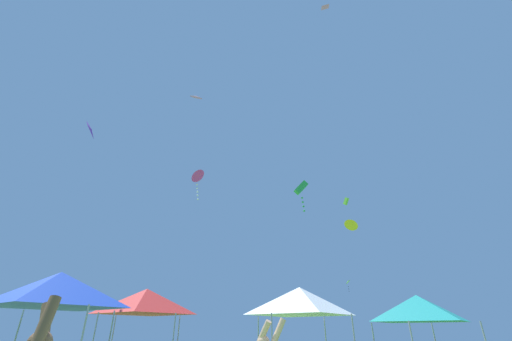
% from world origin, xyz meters
% --- Properties ---
extents(canopy_tent_white, '(3.22, 3.22, 3.45)m').
position_xyz_m(canopy_tent_white, '(3.22, 8.10, 2.93)').
color(canopy_tent_white, '#9E9EA3').
rests_on(canopy_tent_white, ground).
extents(canopy_tent_red, '(3.39, 3.39, 3.63)m').
position_xyz_m(canopy_tent_red, '(-3.20, 11.31, 3.08)').
color(canopy_tent_red, '#9E9EA3').
rests_on(canopy_tent_red, ground).
extents(canopy_tent_teal, '(2.88, 2.88, 3.08)m').
position_xyz_m(canopy_tent_teal, '(7.34, 6.70, 2.61)').
color(canopy_tent_teal, '#9E9EA3').
rests_on(canopy_tent_teal, ground).
extents(canopy_tent_blue, '(3.37, 3.37, 3.60)m').
position_xyz_m(canopy_tent_blue, '(-5.25, 6.61, 3.06)').
color(canopy_tent_blue, '#9E9EA3').
rests_on(canopy_tent_blue, ground).
extents(kite_magenta_delta, '(1.70, 1.80, 2.93)m').
position_xyz_m(kite_magenta_delta, '(-1.92, 23.48, 15.20)').
color(kite_magenta_delta, '#D6389E').
extents(kite_pink_diamond, '(0.91, 0.86, 0.48)m').
position_xyz_m(kite_pink_diamond, '(7.28, 10.70, 24.56)').
color(kite_pink_diamond, pink).
extents(kite_lime_delta, '(0.72, 0.77, 1.24)m').
position_xyz_m(kite_lime_delta, '(14.91, 29.86, 6.66)').
color(kite_lime_delta, '#75D138').
extents(kite_yellow_delta, '(1.85, 1.89, 1.08)m').
position_xyz_m(kite_yellow_delta, '(14.62, 26.57, 12.11)').
color(kite_yellow_delta, yellow).
extents(kite_green_box, '(1.06, 0.66, 2.55)m').
position_xyz_m(kite_green_box, '(6.06, 16.09, 11.32)').
color(kite_green_box, green).
extents(kite_lime_box, '(0.64, 0.77, 0.88)m').
position_xyz_m(kite_lime_box, '(14.83, 27.53, 15.16)').
color(kite_lime_box, '#75D138').
extents(kite_purple_diamond, '(0.60, 0.73, 0.95)m').
position_xyz_m(kite_purple_diamond, '(-7.94, 12.49, 12.75)').
color(kite_purple_diamond, purple).
extents(kite_pink_delta, '(1.66, 1.59, 0.81)m').
position_xyz_m(kite_pink_delta, '(-2.80, 23.52, 24.81)').
color(kite_pink_delta, pink).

